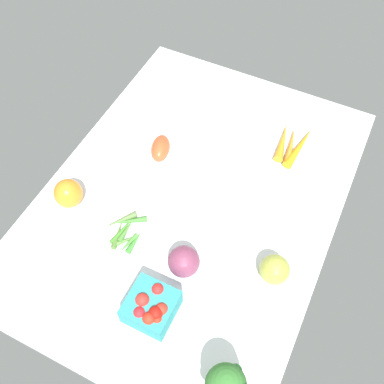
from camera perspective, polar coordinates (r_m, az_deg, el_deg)
The scene contains 8 objects.
tablecloth at distance 124.35cm, azimuth 0.00°, elevation -0.78°, with size 104.00×76.00×2.00cm, color white.
roma_tomato at distance 130.58cm, azimuth -3.98°, elevation 5.51°, with size 9.10×5.29×5.29cm, color #D64F28.
bell_pepper_orange at distance 123.50cm, azimuth -15.29°, elevation -0.17°, with size 7.57×7.57×8.10cm, color orange.
carrot_bunch at distance 136.24cm, azimuth 12.43°, elevation 5.94°, with size 17.31×10.15×2.74cm.
red_onion_near_basket at distance 109.49cm, azimuth -1.04°, elevation -8.73°, with size 7.77×7.77×7.77cm, color #7C3854.
heirloom_tomato_green at distance 110.61cm, azimuth 10.34°, elevation -9.56°, with size 7.30×7.30×7.30cm, color #9CA33F.
berry_basket at distance 105.87cm, azimuth -5.14°, elevation -14.22°, with size 10.76×10.76×7.37cm.
okra_pile at distance 118.27cm, azimuth -8.41°, elevation -4.77°, with size 12.43×10.79×1.84cm.
Camera 1 is at (-61.80, -30.27, 104.58)cm, focal length 42.43 mm.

